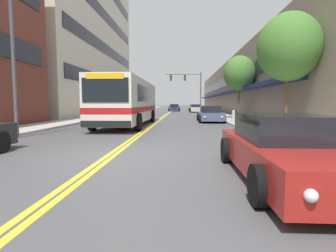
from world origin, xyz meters
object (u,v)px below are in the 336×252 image
Objects in this scene: city_bus at (129,100)px; traffic_signal_mast at (189,84)px; car_navy_moving_lead at (174,108)px; street_lamp_left_near at (19,38)px; car_champagne_parked_left_near at (141,109)px; car_red_parked_right_foreground at (286,150)px; car_slate_blue_parked_right_mid at (210,114)px; street_tree_right_mid at (239,73)px; street_tree_right_near at (289,47)px; fire_hydrant at (233,116)px; car_white_parked_right_end at (194,108)px; car_silver_parked_right_far at (196,109)px.

traffic_signal_mast reaches higher than city_bus.
traffic_signal_mast reaches higher than car_navy_moving_lead.
street_lamp_left_near reaches higher than traffic_signal_mast.
car_navy_moving_lead is at bearing 81.71° from street_lamp_left_near.
car_red_parked_right_foreground is (8.52, -34.95, -0.02)m from car_champagne_parked_left_near.
car_slate_blue_parked_right_mid is 5.32m from street_tree_right_mid.
street_tree_right_near reaches higher than fire_hydrant.
car_slate_blue_parked_right_mid is 0.96× the size of car_white_parked_right_end.
car_slate_blue_parked_right_mid is 0.75× the size of street_tree_right_near.
car_silver_parked_right_far is (-0.08, 22.04, 0.01)m from car_slate_blue_parked_right_mid.
street_tree_right_near is 7.46m from fire_hydrant.
street_tree_right_near is (8.99, -4.73, 2.59)m from city_bus.
street_lamp_left_near is (-9.23, 5.86, 3.77)m from car_red_parked_right_foreground.
car_white_parked_right_end is 0.78× the size of street_tree_right_near.
traffic_signal_mast is at bearing -100.06° from car_white_parked_right_end.
street_tree_right_mid is (4.10, -20.45, -0.53)m from traffic_signal_mast.
fire_hydrant is at bearing -63.58° from car_champagne_parked_left_near.
city_bus is 11.12m from street_tree_right_mid.
city_bus is 8.19m from street_lamp_left_near.
car_champagne_parked_left_near is 10.37m from car_navy_moving_lead.
street_tree_right_mid reaches higher than city_bus.
car_white_parked_right_end is 0.68× the size of traffic_signal_mast.
street_tree_right_mid is at bearing 80.95° from car_red_parked_right_foreground.
street_tree_right_near is at bearing -84.33° from car_silver_parked_right_far.
street_tree_right_mid is (8.91, 6.15, 2.52)m from city_bus.
car_white_parked_right_end is 38.30m from street_tree_right_near.
car_red_parked_right_foreground reaches higher than car_silver_parked_right_far.
car_slate_blue_parked_right_mid is at bearing -82.12° from car_navy_moving_lead.
car_red_parked_right_foreground is 14.51m from fire_hydrant.
car_champagne_parked_left_near reaches higher than car_navy_moving_lead.
car_champagne_parked_left_near reaches higher than fire_hydrant.
car_red_parked_right_foreground is 1.02× the size of car_silver_parked_right_far.
car_champagne_parked_left_near is at bearing -148.89° from traffic_signal_mast.
car_navy_moving_lead is (-3.76, 5.72, 0.01)m from car_silver_parked_right_far.
city_bus is 26.27m from car_silver_parked_right_far.
traffic_signal_mast is 25.54m from fire_hydrant.
car_red_parked_right_foreground is 46.11m from car_white_parked_right_end.
city_bus reaches higher than fire_hydrant.
car_silver_parked_right_far is at bearing 73.99° from street_lamp_left_near.
street_tree_right_mid is at bearing -81.42° from car_silver_parked_right_far.
city_bus is 12.58× the size of fire_hydrant.
car_navy_moving_lead is (-3.84, 27.75, 0.01)m from car_slate_blue_parked_right_mid.
traffic_signal_mast is (-1.18, -6.66, 4.19)m from car_white_parked_right_end.
car_slate_blue_parked_right_mid is 0.77× the size of street_tree_right_mid.
traffic_signal_mast is at bearing 31.11° from car_champagne_parked_left_near.
city_bus is 1.67× the size of traffic_signal_mast.
car_slate_blue_parked_right_mid is 0.96× the size of car_navy_moving_lead.
car_champagne_parked_left_near is 0.77× the size of street_tree_right_near.
car_red_parked_right_foreground is 0.84× the size of street_tree_right_near.
car_navy_moving_lead is (4.86, 9.16, -0.01)m from car_champagne_parked_left_near.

